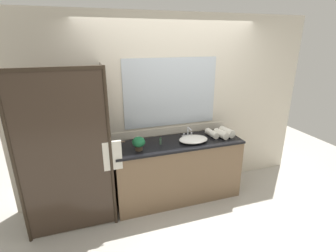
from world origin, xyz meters
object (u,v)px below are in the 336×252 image
sink_basin (193,139)px  faucet (188,133)px  rolled_towel_far_edge (212,133)px  amenity_bottle_conditioner (138,140)px  rolled_towel_middle (221,134)px  amenity_bottle_shampoo (137,143)px  potted_plant (139,143)px  rolled_towel_near_edge (227,132)px  amenity_bottle_lotion (161,141)px

sink_basin → faucet: size_ratio=2.41×
sink_basin → rolled_towel_far_edge: rolled_towel_far_edge is taller
amenity_bottle_conditioner → rolled_towel_middle: size_ratio=0.38×
amenity_bottle_shampoo → rolled_towel_far_edge: size_ratio=0.31×
potted_plant → rolled_towel_far_edge: (1.12, 0.13, -0.06)m
rolled_towel_near_edge → potted_plant: bearing=-176.3°
amenity_bottle_conditioner → rolled_towel_near_edge: rolled_towel_near_edge is taller
sink_basin → amenity_bottle_lotion: bearing=173.2°
faucet → amenity_bottle_shampoo: faucet is taller
rolled_towel_far_edge → faucet: bearing=163.9°
amenity_bottle_shampoo → rolled_towel_middle: (1.22, -0.10, 0.02)m
amenity_bottle_lotion → rolled_towel_middle: rolled_towel_middle is taller
sink_basin → rolled_towel_middle: (0.45, 0.02, 0.02)m
sink_basin → rolled_towel_near_edge: rolled_towel_near_edge is taller
potted_plant → rolled_towel_near_edge: size_ratio=0.76×
potted_plant → rolled_towel_middle: size_ratio=0.75×
faucet → rolled_towel_far_edge: (0.34, -0.10, -0.00)m
amenity_bottle_lotion → faucet: bearing=16.4°
rolled_towel_near_edge → rolled_towel_middle: bearing=-165.5°
amenity_bottle_shampoo → amenity_bottle_lotion: amenity_bottle_lotion is taller
rolled_towel_middle → rolled_towel_far_edge: bearing=146.2°
potted_plant → rolled_towel_far_edge: bearing=6.7°
amenity_bottle_shampoo → rolled_towel_middle: bearing=-4.9°
rolled_towel_far_edge → potted_plant: bearing=-173.3°
potted_plant → amenity_bottle_lotion: potted_plant is taller
amenity_bottle_lotion → rolled_towel_middle: bearing=-2.2°
sink_basin → rolled_towel_far_edge: size_ratio=1.67×
amenity_bottle_shampoo → sink_basin: bearing=-9.2°
faucet → amenity_bottle_shampoo: 0.77m
rolled_towel_near_edge → rolled_towel_far_edge: size_ratio=0.97×
rolled_towel_middle → amenity_bottle_shampoo: bearing=175.1°
amenity_bottle_conditioner → rolled_towel_far_edge: 1.08m
rolled_towel_near_edge → rolled_towel_far_edge: 0.22m
faucet → amenity_bottle_shampoo: bearing=-175.1°
potted_plant → rolled_towel_far_edge: size_ratio=0.74×
potted_plant → rolled_towel_middle: (1.23, 0.06, -0.05)m
amenity_bottle_conditioner → amenity_bottle_shampoo: 0.09m
faucet → rolled_towel_near_edge: faucet is taller
amenity_bottle_lotion → rolled_towel_middle: size_ratio=0.38×
potted_plant → rolled_towel_middle: potted_plant is taller
sink_basin → amenity_bottle_lotion: 0.46m
amenity_bottle_lotion → rolled_towel_far_edge: rolled_towel_far_edge is taller
potted_plant → rolled_towel_near_edge: (1.34, 0.09, -0.04)m
potted_plant → amenity_bottle_conditioner: (0.04, 0.24, -0.06)m
rolled_towel_far_edge → amenity_bottle_shampoo: bearing=178.4°
faucet → amenity_bottle_lotion: faucet is taller
potted_plant → amenity_bottle_lotion: size_ratio=1.97×
amenity_bottle_conditioner → amenity_bottle_lotion: size_ratio=1.00×
potted_plant → amenity_bottle_lotion: (0.32, 0.09, -0.06)m
sink_basin → rolled_towel_far_edge: (0.34, 0.09, 0.01)m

